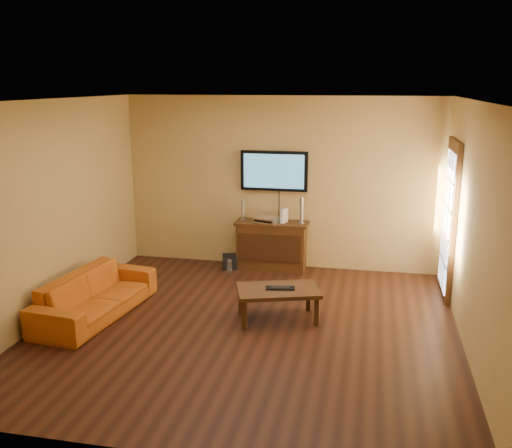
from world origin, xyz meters
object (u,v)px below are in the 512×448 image
(coffee_table, at_px, (278,293))
(subwoofer, at_px, (230,262))
(av_receiver, at_px, (267,220))
(media_console, at_px, (272,245))
(speaker_left, at_px, (243,211))
(bottle, at_px, (230,266))
(television, at_px, (274,171))
(game_console, at_px, (284,216))
(sofa, at_px, (95,288))
(keyboard, at_px, (280,288))
(speaker_right, at_px, (301,211))

(coffee_table, relative_size, subwoofer, 5.08)
(av_receiver, bearing_deg, coffee_table, -56.64)
(media_console, relative_size, speaker_left, 3.45)
(subwoofer, bearing_deg, bottle, -92.70)
(television, bearing_deg, game_console, -41.85)
(television, relative_size, sofa, 0.56)
(game_console, height_order, bottle, game_console)
(bottle, bearing_deg, av_receiver, 27.88)
(subwoofer, distance_m, bottle, 0.20)
(sofa, height_order, subwoofer, sofa)
(subwoofer, relative_size, bottle, 1.01)
(sofa, bearing_deg, keyboard, -74.94)
(speaker_right, height_order, keyboard, speaker_right)
(sofa, distance_m, game_console, 3.12)
(bottle, bearing_deg, speaker_right, 17.50)
(sofa, bearing_deg, media_console, -32.56)
(game_console, bearing_deg, coffee_table, -58.83)
(television, distance_m, av_receiver, 0.77)
(media_console, relative_size, keyboard, 3.00)
(speaker_right, height_order, subwoofer, speaker_right)
(speaker_right, bearing_deg, speaker_left, 178.14)
(av_receiver, bearing_deg, speaker_left, -173.03)
(media_console, relative_size, sofa, 0.60)
(sofa, xyz_separation_m, subwoofer, (1.20, 2.16, -0.26))
(speaker_left, height_order, game_console, speaker_left)
(speaker_left, distance_m, speaker_right, 0.93)
(speaker_left, bearing_deg, speaker_right, -1.86)
(subwoofer, xyz_separation_m, bottle, (0.05, -0.20, -0.01))
(media_console, height_order, av_receiver, av_receiver)
(bottle, bearing_deg, keyboard, -56.64)
(keyboard, bearing_deg, av_receiver, 105.55)
(speaker_right, bearing_deg, keyboard, -90.03)
(television, bearing_deg, sofa, -127.00)
(sofa, height_order, keyboard, sofa)
(coffee_table, height_order, speaker_right, speaker_right)
(coffee_table, xyz_separation_m, speaker_right, (0.03, 1.96, 0.60))
(speaker_right, bearing_deg, av_receiver, -174.34)
(speaker_right, height_order, bottle, speaker_right)
(speaker_left, bearing_deg, television, 15.83)
(game_console, bearing_deg, speaker_left, -159.24)
(game_console, bearing_deg, subwoofer, -147.13)
(media_console, xyz_separation_m, keyboard, (0.46, -1.94, 0.03))
(television, xyz_separation_m, coffee_table, (0.43, -2.12, -1.20))
(speaker_right, relative_size, subwoofer, 1.81)
(av_receiver, bearing_deg, media_console, 47.46)
(coffee_table, distance_m, sofa, 2.32)
(speaker_right, relative_size, game_console, 1.83)
(television, distance_m, sofa, 3.31)
(game_console, bearing_deg, bottle, -133.68)
(sofa, relative_size, speaker_right, 4.62)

